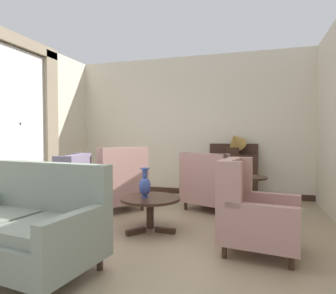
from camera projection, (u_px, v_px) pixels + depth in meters
ground at (131, 242)px, 3.53m from camera, size 8.78×8.78×0.00m
wall_back at (188, 126)px, 6.47m from camera, size 5.40×0.08×3.05m
wall_left at (16, 123)px, 5.13m from camera, size 0.08×4.39×3.05m
baseboard_back at (188, 191)px, 6.47m from camera, size 5.24×0.03×0.12m
window_with_curtains at (20, 115)px, 5.10m from camera, size 0.12×1.85×2.90m
coffee_table at (150, 204)px, 3.92m from camera, size 0.81×0.81×0.46m
porcelain_vase at (145, 185)px, 3.89m from camera, size 0.16×0.16×0.40m
settee at (26, 227)px, 2.78m from camera, size 1.60×1.04×1.01m
armchair_far_left at (119, 184)px, 5.03m from camera, size 1.14×1.14×1.10m
armchair_back_corner at (209, 186)px, 5.05m from camera, size 1.07×1.05×1.00m
armchair_near_sideboard at (58, 196)px, 4.21m from camera, size 1.07×1.01×1.02m
armchair_foreground_right at (252, 212)px, 3.22m from camera, size 0.91×0.87×1.02m
side_table at (249, 195)px, 4.24m from camera, size 0.51×0.51×0.70m
sideboard at (233, 174)px, 5.94m from camera, size 0.99×0.35×1.13m
gramophone at (235, 142)px, 5.81m from camera, size 0.47×0.53×0.52m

